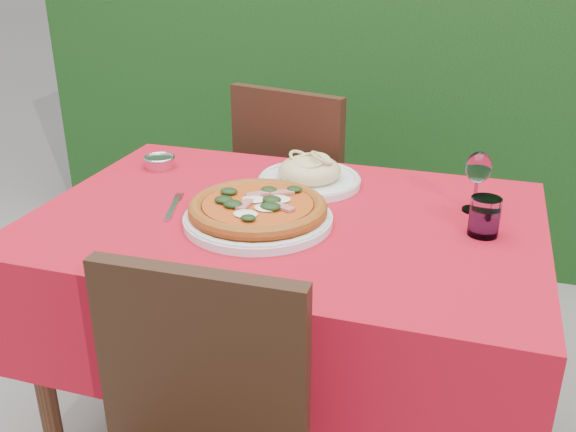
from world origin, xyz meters
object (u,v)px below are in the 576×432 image
(water_glass, at_px, (484,218))
(wine_glass, at_px, (478,170))
(chair_far, at_px, (301,194))
(pasta_plate, at_px, (310,175))
(steel_ramekin, at_px, (160,163))
(fork, at_px, (172,209))
(pizza_plate, at_px, (258,211))

(water_glass, relative_size, wine_glass, 0.59)
(chair_far, relative_size, pasta_plate, 3.23)
(steel_ramekin, bearing_deg, water_glass, -11.77)
(fork, bearing_deg, wine_glass, 1.17)
(steel_ramekin, bearing_deg, pasta_plate, -0.25)
(water_glass, distance_m, fork, 0.77)
(pizza_plate, height_order, water_glass, water_glass)
(pasta_plate, bearing_deg, water_glass, -22.27)
(pasta_plate, height_order, wine_glass, wine_glass)
(pizza_plate, height_order, fork, pizza_plate)
(wine_glass, distance_m, fork, 0.78)
(chair_far, xyz_separation_m, fork, (-0.14, -0.72, 0.22))
(pizza_plate, bearing_deg, steel_ramekin, 145.15)
(fork, distance_m, steel_ramekin, 0.34)
(chair_far, xyz_separation_m, wine_glass, (0.60, -0.50, 0.33))
(fork, bearing_deg, water_glass, -9.47)
(chair_far, xyz_separation_m, pasta_plate, (0.15, -0.44, 0.24))
(wine_glass, distance_m, steel_ramekin, 0.93)
(pizza_plate, xyz_separation_m, fork, (-0.24, 0.01, -0.03))
(pasta_plate, bearing_deg, steel_ramekin, 179.75)
(pizza_plate, distance_m, pasta_plate, 0.30)
(pasta_plate, distance_m, fork, 0.40)
(water_glass, relative_size, fork, 0.47)
(pasta_plate, xyz_separation_m, wine_glass, (0.45, -0.06, 0.08))
(pasta_plate, bearing_deg, wine_glass, -7.00)
(fork, bearing_deg, chair_far, 63.45)
(fork, relative_size, steel_ramekin, 2.28)
(chair_far, height_order, water_glass, chair_far)
(fork, bearing_deg, pasta_plate, 28.61)
(wine_glass, xyz_separation_m, fork, (-0.74, -0.23, -0.11))
(pizza_plate, relative_size, fork, 2.12)
(chair_far, bearing_deg, wine_glass, 154.60)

